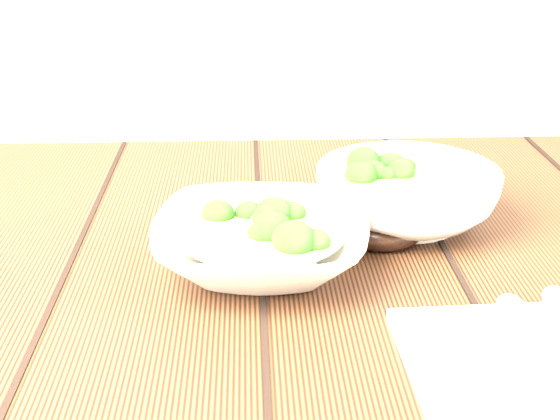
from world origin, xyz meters
name	(u,v)px	position (x,y,z in m)	size (l,w,h in m)	color
table	(280,351)	(0.00, 0.00, 0.63)	(1.20, 0.80, 0.75)	#321C0E
soup_bowl_front	(261,241)	(-0.02, -0.02, 0.78)	(0.23, 0.23, 0.06)	silver
soup_bowl_back	(407,194)	(0.15, 0.08, 0.79)	(0.22, 0.22, 0.08)	silver
trivet	(379,227)	(0.11, 0.04, 0.76)	(0.10, 0.10, 0.02)	black
napkin	(537,364)	(0.20, -0.22, 0.76)	(0.21, 0.17, 0.01)	beige
spoon_left	(516,327)	(0.20, -0.18, 0.76)	(0.05, 0.18, 0.01)	#A19E8E
spoon_right	(560,318)	(0.24, -0.16, 0.76)	(0.07, 0.17, 0.01)	#A19E8E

